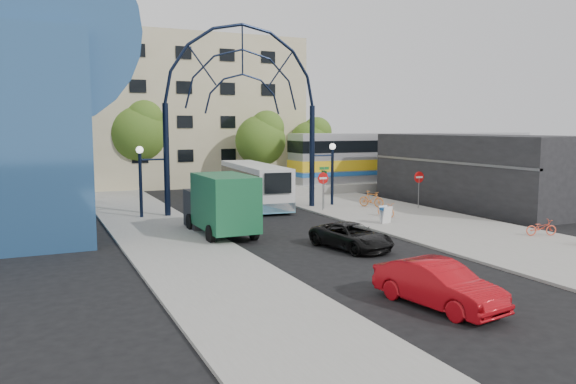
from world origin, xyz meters
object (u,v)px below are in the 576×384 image
stop_sign (323,182)px  green_truck (220,204)px  tree_north_c (312,140)px  bike_near_a (386,209)px  street_name_sign (324,179)px  gateway_arch (243,80)px  sandwich_board (385,212)px  tree_north_b (139,130)px  black_suv (351,236)px  bike_far_a (541,228)px  tree_north_a (262,138)px  city_bus (254,184)px  bike_near_b (371,199)px  train_car (417,156)px  do_not_enter_sign (419,181)px  red_sedan (438,284)px

stop_sign → green_truck: (-8.60, -4.80, -0.40)m
tree_north_c → bike_near_a: 20.78m
stop_sign → street_name_sign: street_name_sign is taller
gateway_arch → sandwich_board: 12.52m
street_name_sign → tree_north_b: (-9.08, 17.33, 3.14)m
black_suv → tree_north_c: bearing=55.2°
sandwich_board → bike_far_a: size_ratio=0.63×
gateway_arch → black_suv: size_ratio=3.18×
tree_north_a → tree_north_c: (6.00, 2.00, -0.33)m
bike_near_a → city_bus: bearing=118.4°
gateway_arch → bike_far_a: bearing=-53.2°
stop_sign → bike_near_b: size_ratio=1.37×
city_bus → bike_near_a: city_bus is taller
stop_sign → tree_north_c: 17.68m
street_name_sign → tree_north_b: bearing=117.7°
train_car → bike_near_a: 19.11m
street_name_sign → tree_north_c: tree_north_c is taller
tree_north_c → bike_near_b: bearing=-102.9°
train_car → tree_north_a: (-13.88, 3.93, 1.71)m
tree_north_a → bike_far_a: 26.93m
gateway_arch → city_bus: 7.72m
do_not_enter_sign → train_car: size_ratio=0.10×
stop_sign → train_car: (15.20, 10.00, 0.91)m
tree_north_a → red_sedan: tree_north_a is taller
tree_north_a → bike_far_a: bearing=-80.1°
do_not_enter_sign → bike_near_b: bearing=145.1°
tree_north_b → bike_near_a: tree_north_b is taller
city_bus → green_truck: size_ratio=1.71×
stop_sign → red_sedan: stop_sign is taller
train_car → black_suv: bearing=-133.3°
do_not_enter_sign → tree_north_c: size_ratio=0.38×
sandwich_board → tree_north_b: size_ratio=0.12×
stop_sign → red_sedan: 19.81m
gateway_arch → bike_near_a: 12.22m
gateway_arch → stop_sign: (4.80, -2.00, -6.56)m
street_name_sign → sandwich_board: 6.78m
gateway_arch → bike_far_a: gateway_arch is taller
train_car → red_sedan: 35.87m
tree_north_a → sandwich_board: bearing=-91.5°
do_not_enter_sign → black_suv: size_ratio=0.58×
gateway_arch → tree_north_a: gateway_arch is taller
stop_sign → bike_near_a: (2.29, -3.89, -1.45)m
train_car → tree_north_b: bearing=161.6°
bike_near_b → bike_far_a: bearing=-110.5°
do_not_enter_sign → city_bus: city_bus is taller
train_car → black_suv: (-19.36, -20.55, -2.30)m
sandwich_board → tree_north_c: tree_north_c is taller
tree_north_b → bike_far_a: tree_north_b is taller
tree_north_b → bike_near_b: tree_north_b is taller
sandwich_board → train_car: 21.65m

